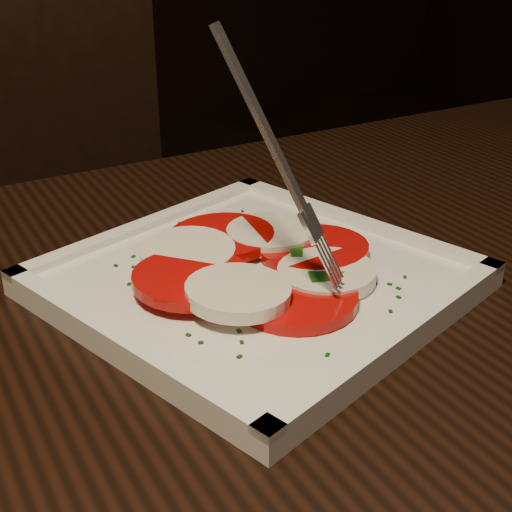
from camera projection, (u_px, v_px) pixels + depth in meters
table at (347, 424)px, 0.56m from camera, size 1.22×0.83×0.75m
chair at (58, 198)px, 1.30m from camera, size 0.49×0.49×0.93m
plate at (256, 282)px, 0.55m from camera, size 0.35×0.35×0.01m
caprese_salad at (256, 263)px, 0.54m from camera, size 0.20×0.24×0.02m
fork at (262, 157)px, 0.48m from camera, size 0.09×0.09×0.17m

